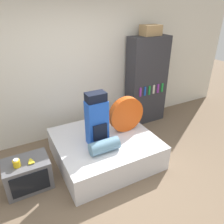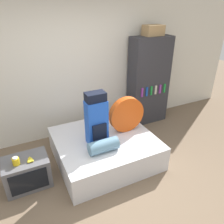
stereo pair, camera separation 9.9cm
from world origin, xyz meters
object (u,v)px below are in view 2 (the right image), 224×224
(bookshelf, at_px, (149,82))
(tent_bag, at_px, (126,114))
(cardboard_box, at_px, (153,30))
(backpack, at_px, (96,119))
(canister, at_px, (16,161))
(sleeping_roll, at_px, (104,146))
(television, at_px, (27,172))

(bookshelf, bearing_deg, tent_bag, -141.07)
(cardboard_box, bearing_deg, bookshelf, -142.82)
(backpack, xyz_separation_m, canister, (-1.23, -0.05, -0.33))
(backpack, distance_m, canister, 1.28)
(backpack, distance_m, bookshelf, 1.83)
(sleeping_roll, height_order, television, sleeping_roll)
(television, height_order, cardboard_box, cardboard_box)
(tent_bag, xyz_separation_m, cardboard_box, (1.02, 0.83, 1.22))
(sleeping_roll, bearing_deg, cardboard_box, 36.63)
(backpack, relative_size, television, 1.36)
(tent_bag, xyz_separation_m, television, (-1.72, -0.11, -0.51))
(tent_bag, xyz_separation_m, canister, (-1.82, -0.16, -0.23))
(television, xyz_separation_m, cardboard_box, (2.74, 0.93, 1.74))
(backpack, bearing_deg, canister, -177.53)
(sleeping_roll, bearing_deg, backpack, 87.68)
(backpack, distance_m, cardboard_box, 2.18)
(tent_bag, relative_size, television, 0.99)
(sleeping_roll, height_order, canister, sleeping_roll)
(tent_bag, relative_size, sleeping_roll, 1.36)
(television, bearing_deg, bookshelf, 18.59)
(backpack, bearing_deg, tent_bag, 10.24)
(canister, bearing_deg, tent_bag, 5.02)
(sleeping_roll, distance_m, cardboard_box, 2.49)
(television, relative_size, canister, 5.27)
(canister, distance_m, cardboard_box, 3.34)
(tent_bag, distance_m, sleeping_roll, 0.75)
(television, distance_m, canister, 0.31)
(television, height_order, canister, canister)
(cardboard_box, bearing_deg, sleeping_roll, -143.37)
(backpack, xyz_separation_m, bookshelf, (1.59, 0.91, 0.09))
(tent_bag, distance_m, bookshelf, 1.29)
(cardboard_box, bearing_deg, tent_bag, -141.12)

